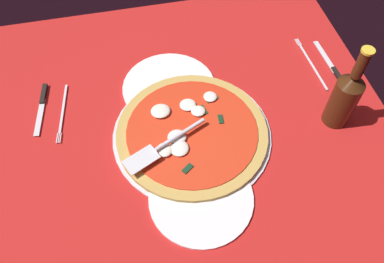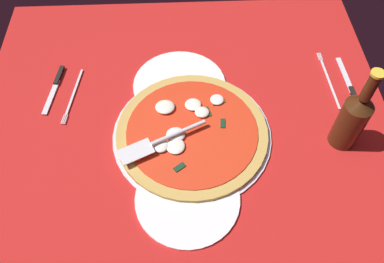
{
  "view_description": "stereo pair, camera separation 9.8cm",
  "coord_description": "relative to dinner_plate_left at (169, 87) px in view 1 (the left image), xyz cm",
  "views": [
    {
      "loc": [
        54.13,
        -10.38,
        82.45
      ],
      "look_at": [
        -0.56,
        1.81,
        1.97
      ],
      "focal_mm": 36.6,
      "sensor_mm": 36.0,
      "label": 1
    },
    {
      "loc": [
        55.42,
        -0.67,
        82.45
      ],
      "look_at": [
        -0.56,
        1.81,
        1.97
      ],
      "focal_mm": 36.6,
      "sensor_mm": 36.0,
      "label": 2
    }
  ],
  "objects": [
    {
      "name": "place_setting_near",
      "position": [
        0.67,
        -31.85,
        -0.15
      ],
      "size": [
        21.29,
        15.3,
        1.4
      ],
      "rotation": [
        0.0,
        0.0,
        -0.14
      ],
      "color": "white",
      "rests_on": "ground_plane"
    },
    {
      "name": "dinner_plate_left",
      "position": [
        0.0,
        0.0,
        0.0
      ],
      "size": [
        25.66,
        25.66,
        1.0
      ],
      "primitive_type": "cylinder",
      "color": "white",
      "rests_on": "ground_plane"
    },
    {
      "name": "place_setting_far",
      "position": [
        1.58,
        44.67,
        -0.14
      ],
      "size": [
        21.69,
        12.25,
        1.4
      ],
      "rotation": [
        0.0,
        0.0,
        3.18
      ],
      "color": "white",
      "rests_on": "ground_plane"
    },
    {
      "name": "dinner_plate_right",
      "position": [
        34.49,
        0.68,
        0.0
      ],
      "size": [
        24.0,
        24.0,
        1.0
      ],
      "primitive_type": "cylinder",
      "color": "white",
      "rests_on": "ground_plane"
    },
    {
      "name": "pizza_pan",
      "position": [
        16.86,
        2.76,
        -0.07
      ],
      "size": [
        40.09,
        40.09,
        0.87
      ],
      "primitive_type": "cylinder",
      "color": "silver",
      "rests_on": "ground_plane"
    },
    {
      "name": "pizza_server",
      "position": [
        20.69,
        -5.01,
        3.53
      ],
      "size": [
        12.06,
        21.69,
        1.0
      ],
      "rotation": [
        0.0,
        0.0,
        5.15
      ],
      "color": "silver",
      "rests_on": "pizza"
    },
    {
      "name": "checker_pattern",
      "position": [
        17.42,
        0.94,
        -0.55
      ],
      "size": [
        108.35,
        108.35,
        0.1
      ],
      "color": "silver",
      "rests_on": "ground_plane"
    },
    {
      "name": "ground_plane",
      "position": [
        17.42,
        0.94,
        -1.0
      ],
      "size": [
        108.35,
        108.35,
        0.8
      ],
      "primitive_type": "cube",
      "color": "#B41D1B"
    },
    {
      "name": "pizza",
      "position": [
        16.71,
        2.57,
        1.17
      ],
      "size": [
        38.17,
        38.17,
        2.82
      ],
      "color": "tan",
      "rests_on": "pizza_pan"
    },
    {
      "name": "beer_bottle",
      "position": [
        20.01,
        40.15,
        8.7
      ],
      "size": [
        6.65,
        6.65,
        24.75
      ],
      "color": "#3F210E",
      "rests_on": "ground_plane"
    }
  ]
}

